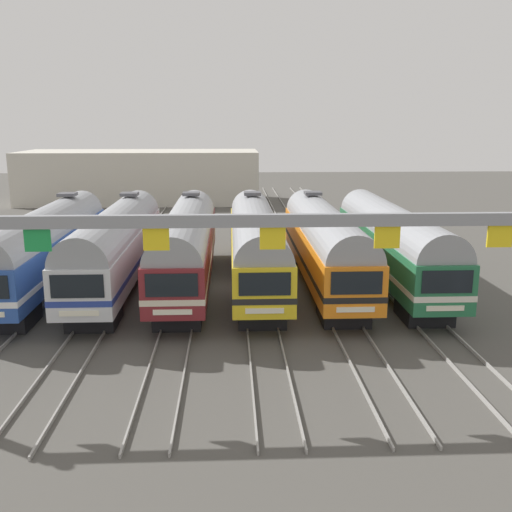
# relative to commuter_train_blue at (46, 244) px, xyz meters

# --- Properties ---
(ground_plane) EXTENTS (160.00, 160.00, 0.00)m
(ground_plane) POSITION_rel_commuter_train_blue_xyz_m (10.08, 0.00, -2.69)
(ground_plane) COLOR #4C4944
(track_bed) EXTENTS (21.67, 70.00, 0.15)m
(track_bed) POSITION_rel_commuter_train_blue_xyz_m (10.08, 17.00, -2.61)
(track_bed) COLOR gray
(track_bed) RESTS_ON ground
(commuter_train_blue) EXTENTS (2.88, 18.06, 5.05)m
(commuter_train_blue) POSITION_rel_commuter_train_blue_xyz_m (0.00, 0.00, 0.00)
(commuter_train_blue) COLOR #284C9E
(commuter_train_blue) RESTS_ON ground
(commuter_train_silver) EXTENTS (2.88, 18.06, 5.05)m
(commuter_train_silver) POSITION_rel_commuter_train_blue_xyz_m (4.03, 0.00, 0.00)
(commuter_train_silver) COLOR silver
(commuter_train_silver) RESTS_ON ground
(commuter_train_maroon) EXTENTS (2.88, 18.06, 5.05)m
(commuter_train_maroon) POSITION_rel_commuter_train_blue_xyz_m (8.07, 0.00, 0.00)
(commuter_train_maroon) COLOR maroon
(commuter_train_maroon) RESTS_ON ground
(commuter_train_yellow) EXTENTS (2.88, 18.06, 5.05)m
(commuter_train_yellow) POSITION_rel_commuter_train_blue_xyz_m (12.10, 0.00, 0.00)
(commuter_train_yellow) COLOR gold
(commuter_train_yellow) RESTS_ON ground
(commuter_train_orange) EXTENTS (2.88, 18.06, 5.05)m
(commuter_train_orange) POSITION_rel_commuter_train_blue_xyz_m (16.13, 0.00, 0.00)
(commuter_train_orange) COLOR orange
(commuter_train_orange) RESTS_ON ground
(commuter_train_green) EXTENTS (2.88, 18.06, 4.77)m
(commuter_train_green) POSITION_rel_commuter_train_blue_xyz_m (20.17, -0.00, -0.00)
(commuter_train_green) COLOR #236B42
(commuter_train_green) RESTS_ON ground
(catenary_gantry) EXTENTS (25.41, 0.44, 6.97)m
(catenary_gantry) POSITION_rel_commuter_train_blue_xyz_m (10.08, -13.50, 2.66)
(catenary_gantry) COLOR gray
(catenary_gantry) RESTS_ON ground
(maintenance_building) EXTENTS (28.11, 10.00, 6.15)m
(maintenance_building) POSITION_rel_commuter_train_blue_xyz_m (-0.15, 38.14, 0.39)
(maintenance_building) COLOR beige
(maintenance_building) RESTS_ON ground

